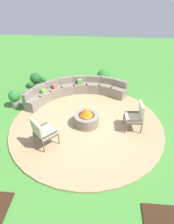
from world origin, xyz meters
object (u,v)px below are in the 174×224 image
(lounge_chair_front_left, at_px, (43,131))
(potted_plant_4, at_px, (44,82))
(curved_stone_bench, at_px, (75,90))
(lounge_chair_front_right, at_px, (136,116))
(fire_pit, at_px, (87,118))
(potted_plant_2, at_px, (15,98))
(potted_plant_3, at_px, (103,77))
(potted_plant_0, at_px, (31,88))
(potted_plant_1, at_px, (36,80))

(lounge_chair_front_left, xyz_separation_m, potted_plant_4, (-1.03, 3.86, -0.30))
(curved_stone_bench, xyz_separation_m, lounge_chair_front_right, (2.36, -2.00, 0.25))
(fire_pit, xyz_separation_m, potted_plant_2, (-3.00, 0.99, 0.08))
(potted_plant_3, bearing_deg, curved_stone_bench, -135.32)
(curved_stone_bench, bearing_deg, potted_plant_4, 153.13)
(fire_pit, bearing_deg, curved_stone_bench, 109.48)
(lounge_chair_front_left, bearing_deg, curved_stone_bench, 122.77)
(lounge_chair_front_left, height_order, lounge_chair_front_right, lounge_chair_front_left)
(lounge_chair_front_right, xyz_separation_m, potted_plant_2, (-4.68, 1.09, -0.20))
(curved_stone_bench, distance_m, potted_plant_4, 1.79)
(potted_plant_3, height_order, potted_plant_4, potted_plant_3)
(lounge_chair_front_left, relative_size, potted_plant_0, 1.69)
(potted_plant_2, bearing_deg, fire_pit, -18.30)
(lounge_chair_front_right, relative_size, potted_plant_3, 1.26)
(fire_pit, distance_m, potted_plant_0, 3.32)
(fire_pit, height_order, potted_plant_2, fire_pit)
(lounge_chair_front_left, distance_m, potted_plant_2, 2.77)
(curved_stone_bench, height_order, potted_plant_3, potted_plant_3)
(potted_plant_1, xyz_separation_m, potted_plant_2, (-0.36, -1.69, 0.02))
(potted_plant_1, relative_size, potted_plant_4, 1.34)
(lounge_chair_front_left, xyz_separation_m, potted_plant_2, (-1.75, 2.13, -0.19))
(curved_stone_bench, height_order, potted_plant_0, curved_stone_bench)
(potted_plant_3, bearing_deg, potted_plant_2, -149.16)
(fire_pit, distance_m, potted_plant_2, 3.16)
(potted_plant_4, bearing_deg, lounge_chair_front_left, -75.02)
(lounge_chair_front_left, relative_size, potted_plant_4, 1.91)
(fire_pit, bearing_deg, potted_plant_2, 161.70)
(potted_plant_0, relative_size, potted_plant_4, 1.13)
(curved_stone_bench, distance_m, lounge_chair_front_right, 3.10)
(fire_pit, xyz_separation_m, lounge_chair_front_left, (-1.24, -1.14, 0.28))
(potted_plant_1, distance_m, potted_plant_3, 3.20)
(curved_stone_bench, distance_m, potted_plant_0, 1.98)
(lounge_chair_front_right, xyz_separation_m, potted_plant_3, (-1.15, 3.20, -0.16))
(potted_plant_0, xyz_separation_m, potted_plant_3, (3.19, 1.10, 0.12))
(potted_plant_1, height_order, potted_plant_3, potted_plant_3)
(potted_plant_1, height_order, potted_plant_4, potted_plant_1)
(lounge_chair_front_left, relative_size, potted_plant_3, 1.27)
(lounge_chair_front_right, distance_m, potted_plant_4, 4.86)
(potted_plant_2, bearing_deg, potted_plant_1, 77.93)
(fire_pit, bearing_deg, potted_plant_0, 143.04)
(potted_plant_1, bearing_deg, potted_plant_4, 6.05)
(lounge_chair_front_right, distance_m, potted_plant_1, 5.14)
(potted_plant_4, bearing_deg, potted_plant_3, 7.76)
(potted_plant_0, height_order, potted_plant_1, potted_plant_1)
(potted_plant_2, relative_size, potted_plant_3, 0.88)
(potted_plant_2, height_order, potted_plant_4, potted_plant_2)
(lounge_chair_front_left, bearing_deg, potted_plant_3, 110.62)
(curved_stone_bench, distance_m, potted_plant_1, 2.11)
(potted_plant_1, xyz_separation_m, potted_plant_3, (3.17, 0.42, 0.06))
(potted_plant_0, bearing_deg, potted_plant_4, 62.10)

